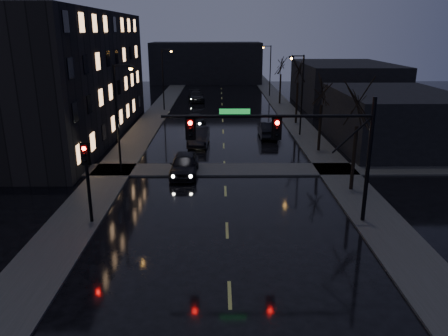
{
  "coord_description": "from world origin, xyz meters",
  "views": [
    {
      "loc": [
        -0.39,
        -13.31,
        10.22
      ],
      "look_at": [
        -0.15,
        8.97,
        3.2
      ],
      "focal_mm": 35.0,
      "sensor_mm": 36.0,
      "label": 1
    }
  ],
  "objects_px": {
    "oncoming_car_c": "(195,120)",
    "oncoming_car_b": "(199,136)",
    "oncoming_car_a": "(184,164)",
    "lead_car": "(268,129)",
    "oncoming_car_d": "(196,96)"
  },
  "relations": [
    {
      "from": "oncoming_car_a",
      "to": "oncoming_car_c",
      "type": "distance_m",
      "value": 17.8
    },
    {
      "from": "oncoming_car_c",
      "to": "oncoming_car_d",
      "type": "xyz_separation_m",
      "value": [
        -0.74,
        17.57,
        0.15
      ]
    },
    {
      "from": "oncoming_car_c",
      "to": "oncoming_car_d",
      "type": "distance_m",
      "value": 17.58
    },
    {
      "from": "oncoming_car_c",
      "to": "oncoming_car_b",
      "type": "bearing_deg",
      "value": -92.07
    },
    {
      "from": "oncoming_car_a",
      "to": "oncoming_car_d",
      "type": "relative_size",
      "value": 0.89
    },
    {
      "from": "oncoming_car_b",
      "to": "oncoming_car_c",
      "type": "xyz_separation_m",
      "value": [
        -0.8,
        8.83,
        -0.19
      ]
    },
    {
      "from": "oncoming_car_a",
      "to": "lead_car",
      "type": "xyz_separation_m",
      "value": [
        7.45,
        12.03,
        -0.04
      ]
    },
    {
      "from": "oncoming_car_d",
      "to": "lead_car",
      "type": "xyz_separation_m",
      "value": [
        8.33,
        -23.33,
        -0.0
      ]
    },
    {
      "from": "oncoming_car_a",
      "to": "oncoming_car_d",
      "type": "xyz_separation_m",
      "value": [
        -0.88,
        35.37,
        -0.04
      ]
    },
    {
      "from": "oncoming_car_c",
      "to": "oncoming_car_a",
      "type": "bearing_deg",
      "value": -96.83
    },
    {
      "from": "oncoming_car_a",
      "to": "lead_car",
      "type": "distance_m",
      "value": 14.15
    },
    {
      "from": "oncoming_car_a",
      "to": "oncoming_car_d",
      "type": "distance_m",
      "value": 35.38
    },
    {
      "from": "oncoming_car_a",
      "to": "lead_car",
      "type": "relative_size",
      "value": 1.02
    },
    {
      "from": "oncoming_car_b",
      "to": "lead_car",
      "type": "bearing_deg",
      "value": 26.66
    },
    {
      "from": "oncoming_car_c",
      "to": "oncoming_car_d",
      "type": "height_order",
      "value": "oncoming_car_d"
    }
  ]
}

